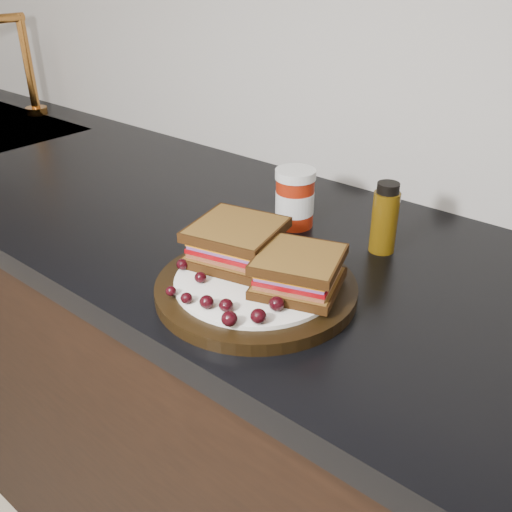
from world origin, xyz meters
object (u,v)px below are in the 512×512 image
at_px(condiment_jar, 295,198).
at_px(oil_bottle, 385,218).
at_px(sandwich_left, 237,242).
at_px(plate, 256,288).

relative_size(condiment_jar, oil_bottle, 0.89).
xyz_separation_m(sandwich_left, oil_bottle, (0.13, 0.20, 0.01)).
bearing_deg(condiment_jar, plate, -66.55).
distance_m(plate, sandwich_left, 0.08).
height_order(condiment_jar, oil_bottle, oil_bottle).
bearing_deg(sandwich_left, condiment_jar, 87.37).
height_order(sandwich_left, condiment_jar, condiment_jar).
bearing_deg(sandwich_left, oil_bottle, 44.56).
relative_size(sandwich_left, condiment_jar, 1.20).
bearing_deg(oil_bottle, plate, -107.09).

